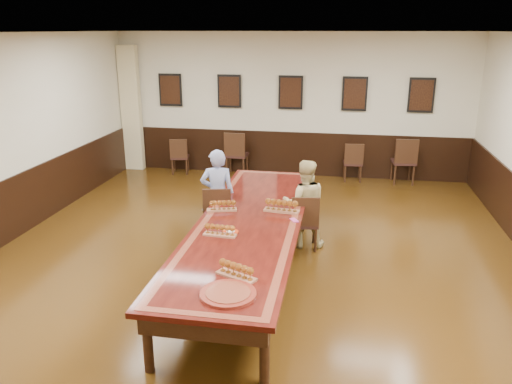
% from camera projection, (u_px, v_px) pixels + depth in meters
% --- Properties ---
extents(floor, '(8.00, 10.00, 0.02)m').
position_uv_depth(floor, '(250.00, 271.00, 7.06)').
color(floor, black).
rests_on(floor, ground).
extents(ceiling, '(8.00, 10.00, 0.02)m').
position_uv_depth(ceiling, '(249.00, 32.00, 6.06)').
color(ceiling, white).
rests_on(ceiling, floor).
extents(wall_back, '(8.00, 0.02, 3.20)m').
position_uv_depth(wall_back, '(291.00, 106.00, 11.25)').
color(wall_back, beige).
rests_on(wall_back, floor).
extents(chair_man, '(0.52, 0.55, 0.93)m').
position_uv_depth(chair_man, '(218.00, 213.00, 7.91)').
color(chair_man, black).
rests_on(chair_man, floor).
extents(chair_woman, '(0.48, 0.51, 0.88)m').
position_uv_depth(chair_woman, '(304.00, 221.00, 7.65)').
color(chair_woman, black).
rests_on(chair_woman, floor).
extents(spare_chair_a, '(0.47, 0.50, 0.85)m').
position_uv_depth(spare_chair_a, '(180.00, 156.00, 11.66)').
color(spare_chair_a, black).
rests_on(spare_chair_a, floor).
extents(spare_chair_b, '(0.49, 0.53, 1.02)m').
position_uv_depth(spare_chair_b, '(237.00, 153.00, 11.51)').
color(spare_chair_b, black).
rests_on(spare_chair_b, floor).
extents(spare_chair_c, '(0.44, 0.48, 0.88)m').
position_uv_depth(spare_chair_c, '(353.00, 161.00, 11.09)').
color(spare_chair_c, black).
rests_on(spare_chair_c, floor).
extents(spare_chair_d, '(0.53, 0.57, 1.02)m').
position_uv_depth(spare_chair_d, '(403.00, 160.00, 10.90)').
color(spare_chair_d, black).
rests_on(spare_chair_d, floor).
extents(person_man, '(0.60, 0.46, 1.48)m').
position_uv_depth(person_man, '(218.00, 195.00, 7.92)').
color(person_man, '#465DAF').
rests_on(person_man, floor).
extents(person_woman, '(0.76, 0.63, 1.38)m').
position_uv_depth(person_woman, '(304.00, 204.00, 7.66)').
color(person_woman, '#CFBE81').
rests_on(person_woman, floor).
extents(pink_phone, '(0.14, 0.17, 0.01)m').
position_uv_depth(pink_phone, '(294.00, 220.00, 6.82)').
color(pink_phone, '#CE4491').
rests_on(pink_phone, conference_table).
extents(curtain, '(0.45, 0.18, 2.90)m').
position_uv_depth(curtain, '(131.00, 109.00, 11.73)').
color(curtain, '#CBBD8C').
rests_on(curtain, floor).
extents(wainscoting, '(8.00, 10.00, 1.00)m').
position_uv_depth(wainscoting, '(250.00, 237.00, 6.90)').
color(wainscoting, black).
rests_on(wainscoting, floor).
extents(conference_table, '(1.40, 5.00, 0.76)m').
position_uv_depth(conference_table, '(250.00, 230.00, 6.87)').
color(conference_table, black).
rests_on(conference_table, floor).
extents(posters, '(6.14, 0.04, 0.74)m').
position_uv_depth(posters, '(291.00, 92.00, 11.08)').
color(posters, black).
rests_on(posters, wall_back).
extents(flight_a, '(0.45, 0.24, 0.16)m').
position_uv_depth(flight_a, '(222.00, 206.00, 7.16)').
color(flight_a, brown).
rests_on(flight_a, conference_table).
extents(flight_b, '(0.52, 0.21, 0.19)m').
position_uv_depth(flight_b, '(282.00, 206.00, 7.11)').
color(flight_b, brown).
rests_on(flight_b, conference_table).
extents(flight_c, '(0.43, 0.16, 0.16)m').
position_uv_depth(flight_c, '(220.00, 231.00, 6.29)').
color(flight_c, brown).
rests_on(flight_c, conference_table).
extents(flight_d, '(0.47, 0.32, 0.17)m').
position_uv_depth(flight_d, '(236.00, 271.00, 5.23)').
color(flight_d, brown).
rests_on(flight_d, conference_table).
extents(red_plate_grp, '(0.21, 0.21, 0.03)m').
position_uv_depth(red_plate_grp, '(231.00, 232.00, 6.41)').
color(red_plate_grp, red).
rests_on(red_plate_grp, conference_table).
extents(carved_platter, '(0.62, 0.62, 0.04)m').
position_uv_depth(carved_platter, '(228.00, 294.00, 4.89)').
color(carved_platter, maroon).
rests_on(carved_platter, conference_table).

